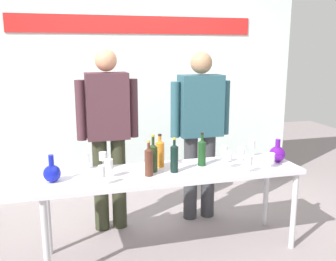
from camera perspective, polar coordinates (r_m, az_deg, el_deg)
ground_plane at (r=3.53m, az=0.69°, el=-17.53°), size 10.00×10.00×0.00m
back_wall at (r=4.59m, az=-4.82°, el=9.06°), size 4.04×0.11×3.00m
display_table at (r=3.25m, az=0.72°, el=-7.10°), size 2.20×0.58×0.74m
decanter_blue_left at (r=3.08m, az=-16.99°, el=-6.08°), size 0.13×0.13×0.22m
decanter_blue_right at (r=3.59m, az=16.04°, el=-3.36°), size 0.14×0.14×0.21m
presenter_left at (r=3.64m, az=-8.97°, el=0.12°), size 0.58×0.22×1.75m
presenter_right at (r=3.86m, az=4.85°, el=0.82°), size 0.62×0.22×1.72m
wine_bottle_0 at (r=3.15m, az=0.89°, el=-4.05°), size 0.07×0.07×0.29m
wine_bottle_1 at (r=3.17m, az=-2.24°, el=-3.95°), size 0.07×0.07×0.32m
wine_bottle_2 at (r=3.34m, az=5.11°, el=-3.18°), size 0.07×0.07×0.30m
wine_bottle_3 at (r=3.30m, az=-1.23°, el=-3.29°), size 0.08×0.08×0.29m
wine_bottle_4 at (r=3.07m, az=-2.88°, el=-4.55°), size 0.07×0.07×0.29m
wine_glass_left_0 at (r=3.31m, az=-12.23°, el=-4.00°), size 0.06×0.06×0.14m
wine_glass_left_1 at (r=3.28m, az=-9.74°, el=-3.88°), size 0.07×0.07×0.15m
wine_glass_left_2 at (r=3.06m, az=-8.90°, el=-5.04°), size 0.07×0.07×0.15m
wine_glass_left_3 at (r=2.90m, az=-9.89°, el=-6.10°), size 0.06×0.06×0.16m
wine_glass_right_0 at (r=3.39m, az=15.15°, el=-3.91°), size 0.07×0.07×0.13m
wine_glass_right_1 at (r=3.70m, az=12.48°, el=-2.11°), size 0.06×0.06×0.16m
wine_glass_right_2 at (r=3.21m, az=11.97°, el=-4.44°), size 0.07×0.07×0.15m
wine_glass_right_3 at (r=3.51m, az=10.90°, el=-3.10°), size 0.06×0.06×0.13m
wine_glass_right_4 at (r=3.28m, az=8.98°, el=-3.81°), size 0.07×0.07×0.15m
wine_glass_right_5 at (r=3.43m, az=8.39°, el=-3.07°), size 0.06×0.06×0.16m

